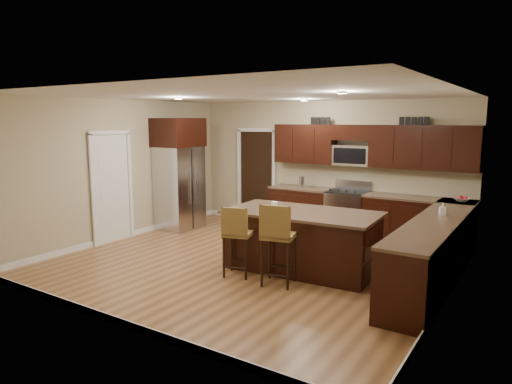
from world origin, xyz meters
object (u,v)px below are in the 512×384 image
Objects in this scene: range at (347,214)px; refrigerator at (179,173)px; island at (302,242)px; stool_mid at (277,235)px; stool_left at (237,233)px.

refrigerator reaches higher than range.
island is (0.15, -2.27, -0.04)m from range.
stool_mid reaches higher than range.
island is 2.25× the size of stool_left.
refrigerator reaches higher than stool_mid.
refrigerator is at bearing 130.15° from stool_left.
range is 0.95× the size of stool_mid.
stool_mid is (0.69, -0.01, 0.07)m from stool_left.
island is at bearing -86.19° from range.
stool_mid is 3.99m from refrigerator.
stool_mid is at bearing -86.35° from range.
island is 2.04× the size of stool_mid.
refrigerator is at bearing -159.13° from range.
island is 3.68m from refrigerator.
stool_left is at bearing -98.96° from range.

